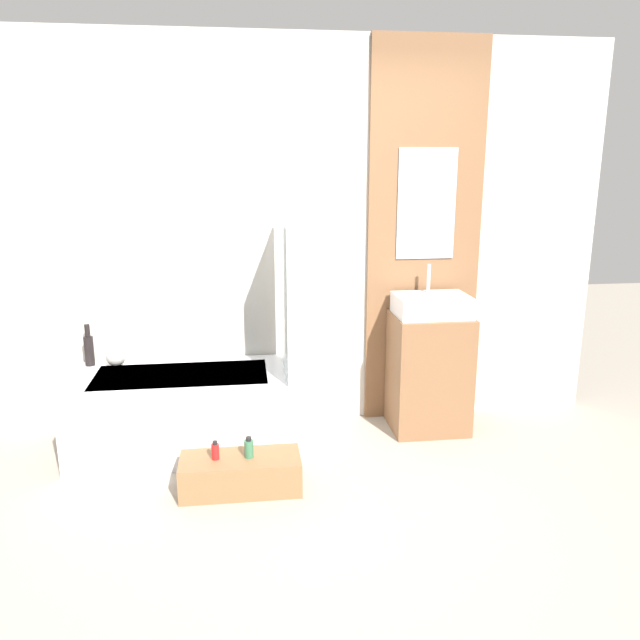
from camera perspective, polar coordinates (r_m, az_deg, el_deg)
name	(u,v)px	position (r m, az deg, el deg)	size (l,w,h in m)	color
ground_plane	(333,546)	(3.21, 1.23, -19.97)	(12.00, 12.00, 0.00)	#A39989
wall_tiled_back	(300,239)	(4.25, -1.84, 7.46)	(4.20, 0.06, 2.60)	beige
wall_wood_accent	(424,236)	(4.36, 9.52, 7.61)	(0.79, 0.04, 2.60)	brown
bathtub	(183,411)	(4.14, -12.40, -8.13)	(1.38, 0.69, 0.50)	white
glass_shower_screen	(285,297)	(3.87, -3.25, 2.16)	(0.01, 0.57, 0.99)	silver
wooden_step_bench	(241,474)	(3.65, -7.27, -13.75)	(0.68, 0.29, 0.20)	olive
vanity_cabinet	(429,372)	(4.34, 9.91, -4.75)	(0.51, 0.44, 0.81)	brown
sink	(432,305)	(4.22, 10.18, 1.34)	(0.48, 0.35, 0.33)	white
vase_tall_dark	(89,349)	(4.36, -20.37, -2.48)	(0.06, 0.06, 0.28)	black
vase_round_light	(116,357)	(4.31, -18.16, -3.20)	(0.13, 0.13, 0.13)	silver
bottle_soap_primary	(215,451)	(3.59, -9.55, -11.73)	(0.04, 0.04, 0.11)	red
bottle_soap_secondary	(249,448)	(3.58, -6.52, -11.56)	(0.05, 0.05, 0.12)	#38704C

